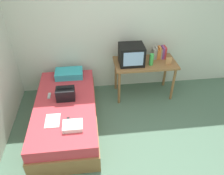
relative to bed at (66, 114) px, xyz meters
The scene contains 14 objects.
ground_plane 1.35m from the bed, 41.15° to the right, with size 8.00×8.00×0.00m, color #4C6B56.
wall_back 1.84m from the bed, 48.25° to the left, with size 5.20×0.10×2.60m, color silver.
bed is the anchor object (origin of this frame).
desk 1.69m from the bed, 25.76° to the left, with size 1.16×0.60×0.73m.
tv 1.55m from the bed, 29.99° to the left, with size 0.44×0.39×0.36m.
water_bottle 1.78m from the bed, 21.14° to the left, with size 0.08×0.08×0.22m, color green.
book_row 2.06m from the bed, 25.54° to the left, with size 0.25×0.16×0.24m.
picture_frame 2.04m from the bed, 17.08° to the left, with size 0.11×0.02×0.14m, color #B27F4C.
pillow 0.83m from the bed, 86.55° to the left, with size 0.51×0.32×0.13m, color #33A8B7.
handbag 0.36m from the bed, 77.38° to the left, with size 0.30×0.20×0.22m.
magazine 0.50m from the bed, 110.28° to the right, with size 0.21×0.29×0.01m, color white.
remote_dark 0.53m from the bed, 80.85° to the right, with size 0.04×0.16×0.02m, color black.
remote_silver 0.42m from the bed, 143.90° to the left, with size 0.04×0.14×0.02m, color #B7B7BC.
folded_towel 0.65m from the bed, 75.57° to the right, with size 0.28×0.22×0.07m, color white.
Camera 1 is at (-0.56, -1.95, 2.77)m, focal length 35.49 mm.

